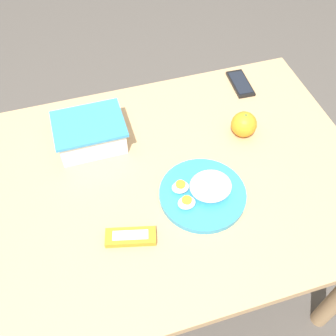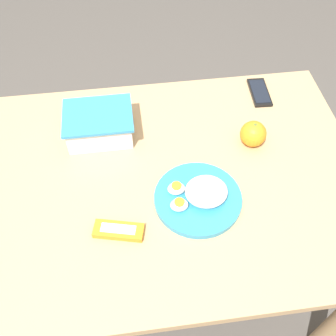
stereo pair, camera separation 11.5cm
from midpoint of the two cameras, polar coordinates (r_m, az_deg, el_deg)
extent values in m
plane|color=#4C4742|center=(1.78, 2.40, -15.11)|extent=(10.00, 10.00, 0.00)
cube|color=tan|center=(1.18, 3.51, -1.89)|extent=(1.15, 0.85, 0.03)
cylinder|color=#A07D56|center=(1.70, -16.52, -0.84)|extent=(0.06, 0.06, 0.68)
cylinder|color=#A07D56|center=(1.80, 17.23, 2.60)|extent=(0.06, 0.06, 0.68)
cube|color=white|center=(1.25, -7.36, 5.97)|extent=(0.20, 0.15, 0.08)
cube|color=beige|center=(1.27, -7.27, 5.37)|extent=(0.18, 0.14, 0.04)
cube|color=#338CC6|center=(1.22, -7.58, 7.44)|extent=(0.21, 0.17, 0.01)
ellipsoid|color=gray|center=(1.25, -9.81, 5.43)|extent=(0.04, 0.04, 0.03)
ellipsoid|color=gray|center=(1.24, -4.79, 5.50)|extent=(0.05, 0.05, 0.03)
sphere|color=orange|center=(1.26, 14.83, 4.66)|extent=(0.08, 0.08, 0.08)
cylinder|color=#4C662D|center=(1.23, 15.20, 5.88)|extent=(0.01, 0.01, 0.00)
cylinder|color=teal|center=(1.12, 7.30, -4.63)|extent=(0.25, 0.25, 0.02)
ellipsoid|color=white|center=(1.09, 8.58, -3.57)|extent=(0.12, 0.11, 0.05)
ellipsoid|color=white|center=(1.07, 4.97, -5.54)|extent=(0.05, 0.04, 0.02)
cylinder|color=#F4A823|center=(1.06, 5.02, -5.12)|extent=(0.03, 0.03, 0.01)
ellipsoid|color=white|center=(1.10, 4.44, -3.17)|extent=(0.05, 0.04, 0.02)
cylinder|color=#F4A823|center=(1.09, 4.49, -2.74)|extent=(0.03, 0.03, 0.01)
cube|color=orange|center=(1.06, -4.09, -9.27)|extent=(0.14, 0.08, 0.02)
cube|color=white|center=(1.05, -4.12, -9.00)|extent=(0.10, 0.05, 0.00)
cube|color=black|center=(1.46, 15.37, 10.42)|extent=(0.07, 0.15, 0.01)
cube|color=black|center=(1.46, 15.42, 10.59)|extent=(0.06, 0.12, 0.00)
camera|label=1|loc=(0.06, -87.13, 3.66)|focal=42.00mm
camera|label=2|loc=(0.06, 92.87, -3.66)|focal=42.00mm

